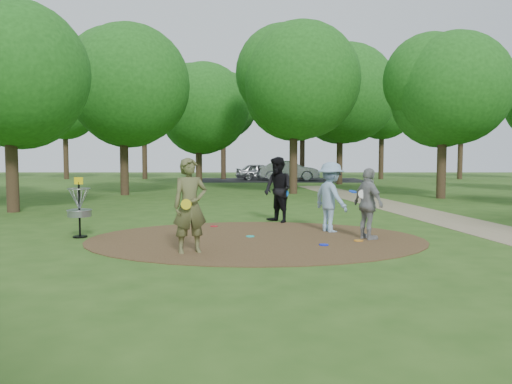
{
  "coord_description": "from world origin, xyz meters",
  "views": [
    {
      "loc": [
        0.05,
        -12.31,
        2.09
      ],
      "look_at": [
        0.0,
        1.2,
        1.1
      ],
      "focal_mm": 35.0,
      "sensor_mm": 36.0,
      "label": 1
    }
  ],
  "objects": [
    {
      "name": "player_waiting_with_disc",
      "position": [
        2.78,
        -0.04,
        0.89
      ],
      "size": [
        0.84,
        1.13,
        1.79
      ],
      "color": "gray",
      "rests_on": "ground"
    },
    {
      "name": "disc_ground_cyan",
      "position": [
        -0.15,
        0.31,
        0.03
      ],
      "size": [
        0.22,
        0.22,
        0.02
      ],
      "primitive_type": "cylinder",
      "color": "#18C4B3",
      "rests_on": "dirt_clearing"
    },
    {
      "name": "footpath",
      "position": [
        6.5,
        2.0,
        0.01
      ],
      "size": [
        7.55,
        39.89,
        0.01
      ],
      "primitive_type": "cube",
      "rotation": [
        0.0,
        0.0,
        0.14
      ],
      "color": "#8C7A5B",
      "rests_on": "ground"
    },
    {
      "name": "car_right",
      "position": [
        2.67,
        29.46,
        0.83
      ],
      "size": [
        5.03,
        1.79,
        1.65
      ],
      "primitive_type": "imported",
      "rotation": [
        0.0,
        0.0,
        1.56
      ],
      "color": "#9A9DA1",
      "rests_on": "ground"
    },
    {
      "name": "tree_ring",
      "position": [
        1.36,
        11.99,
        5.35
      ],
      "size": [
        36.7,
        45.86,
        9.89
      ],
      "color": "#332316",
      "rests_on": "ground"
    },
    {
      "name": "player_walking_with_disc",
      "position": [
        0.68,
        3.14,
        1.03
      ],
      "size": [
        1.21,
        1.26,
        2.05
      ],
      "color": "black",
      "rests_on": "ground"
    },
    {
      "name": "parking_lot",
      "position": [
        2.0,
        30.0,
        0.0
      ],
      "size": [
        14.0,
        8.0,
        0.01
      ],
      "primitive_type": "cube",
      "color": "black",
      "rests_on": "ground"
    },
    {
      "name": "disc_ground_orange",
      "position": [
        2.5,
        -0.32,
        0.03
      ],
      "size": [
        0.22,
        0.22,
        0.02
      ],
      "primitive_type": "cylinder",
      "color": "orange",
      "rests_on": "dirt_clearing"
    },
    {
      "name": "player_observer_with_disc",
      "position": [
        -1.39,
        -1.76,
        1.02
      ],
      "size": [
        0.87,
        0.74,
        2.04
      ],
      "color": "brown",
      "rests_on": "ground"
    },
    {
      "name": "disc_ground_blue",
      "position": [
        1.58,
        -0.9,
        0.03
      ],
      "size": [
        0.22,
        0.22,
        0.02
      ],
      "primitive_type": "cylinder",
      "color": "#0D1EE3",
      "rests_on": "dirt_clearing"
    },
    {
      "name": "dirt_clearing",
      "position": [
        0.0,
        0.0,
        0.01
      ],
      "size": [
        8.4,
        8.4,
        0.02
      ],
      "primitive_type": "cylinder",
      "color": "#47301C",
      "rests_on": "ground"
    },
    {
      "name": "disc_golf_basket",
      "position": [
        -4.5,
        0.3,
        0.87
      ],
      "size": [
        0.63,
        0.63,
        1.54
      ],
      "color": "black",
      "rests_on": "ground"
    },
    {
      "name": "ground",
      "position": [
        0.0,
        0.0,
        0.0
      ],
      "size": [
        100.0,
        100.0,
        0.0
      ],
      "primitive_type": "plane",
      "color": "#2D5119",
      "rests_on": "ground"
    },
    {
      "name": "disc_ground_red",
      "position": [
        -1.23,
        2.14,
        0.03
      ],
      "size": [
        0.22,
        0.22,
        0.02
      ],
      "primitive_type": "cylinder",
      "color": "#B5121E",
      "rests_on": "dirt_clearing"
    },
    {
      "name": "car_left",
      "position": [
        0.26,
        30.26,
        0.71
      ],
      "size": [
        4.39,
        2.39,
        1.42
      ],
      "primitive_type": "imported",
      "rotation": [
        0.0,
        0.0,
        1.75
      ],
      "color": "#979A9E",
      "rests_on": "ground"
    },
    {
      "name": "player_throwing_with_disc",
      "position": [
        2.04,
        1.2,
        0.96
      ],
      "size": [
        1.35,
        1.43,
        1.91
      ],
      "color": "#8DAFD2",
      "rests_on": "ground"
    }
  ]
}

